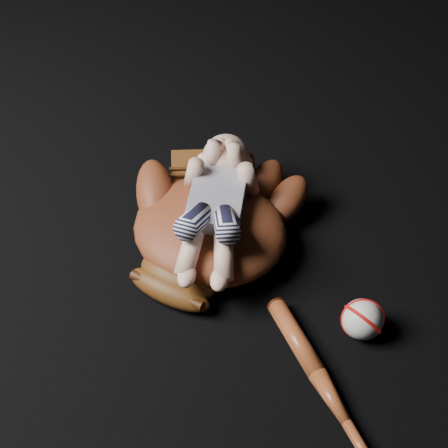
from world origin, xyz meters
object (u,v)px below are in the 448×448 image
(baseball_glove, at_px, (210,224))
(newborn_baby, at_px, (215,206))
(baseball_bat, at_px, (323,384))
(baseball, at_px, (363,319))

(baseball_glove, height_order, newborn_baby, newborn_baby)
(baseball_glove, bearing_deg, baseball_bat, -29.50)
(baseball_bat, bearing_deg, baseball, 72.86)
(baseball_glove, relative_size, baseball_bat, 1.20)
(newborn_baby, height_order, baseball, newborn_baby)
(baseball_bat, xyz_separation_m, baseball, (0.04, 0.14, 0.02))
(newborn_baby, distance_m, baseball, 0.36)
(newborn_baby, height_order, baseball_bat, newborn_baby)
(baseball_bat, distance_m, baseball, 0.15)
(baseball_glove, distance_m, baseball_bat, 0.41)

